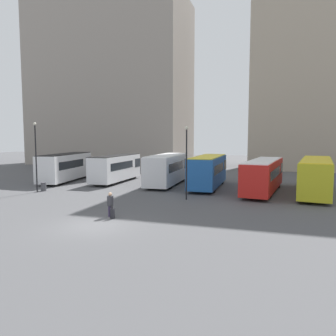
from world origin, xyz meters
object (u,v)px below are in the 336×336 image
object	(u,v)px
bus_1	(116,167)
bus_2	(167,169)
bus_5	(316,175)
traveler	(110,202)
trash_bin	(44,187)
lamp_post_0	(186,157)
bus_0	(66,166)
bus_4	(264,174)
suitcase	(113,213)
bus_3	(208,171)
lamp_post_1	(36,152)

from	to	relation	value
bus_1	bus_2	size ratio (longest dim) A/B	0.94
bus_5	traveler	bearing A→B (deg)	141.54
bus_2	trash_bin	bearing A→B (deg)	124.98
bus_1	trash_bin	world-z (taller)	bus_1
bus_5	lamp_post_0	distance (m)	12.49
bus_0	bus_2	distance (m)	12.47
lamp_post_0	bus_0	bearing A→B (deg)	157.34
bus_4	traveler	xyz separation A→B (m)	(-9.21, -13.39, -0.72)
bus_0	traveler	distance (m)	19.65
suitcase	bus_3	bearing A→B (deg)	-26.26
bus_5	bus_1	bearing A→B (deg)	92.16
bus_2	lamp_post_0	bearing A→B (deg)	-154.13
bus_1	bus_2	bearing A→B (deg)	-93.72
lamp_post_0	bus_1	bearing A→B (deg)	142.64
bus_4	lamp_post_1	distance (m)	21.73
bus_1	lamp_post_0	bearing A→B (deg)	-128.61
lamp_post_1	lamp_post_0	bearing A→B (deg)	2.91
bus_4	suitcase	world-z (taller)	bus_4
bus_0	trash_bin	bearing A→B (deg)	-170.64
trash_bin	lamp_post_1	bearing A→B (deg)	-97.39
bus_4	trash_bin	xyz separation A→B (m)	(-20.40, -6.09, -1.26)
bus_5	bus_0	bearing A→B (deg)	95.64
bus_0	bus_1	distance (m)	6.18
bus_0	bus_2	bearing A→B (deg)	-95.04
bus_5	suitcase	bearing A→B (deg)	143.06
bus_0	bus_5	size ratio (longest dim) A/B	0.85
suitcase	lamp_post_1	xyz separation A→B (m)	(-11.64, 6.90, 3.49)
bus_1	bus_3	bearing A→B (deg)	-95.87
bus_5	bus_4	bearing A→B (deg)	99.93
bus_3	lamp_post_0	bearing A→B (deg)	175.70
bus_0	bus_3	size ratio (longest dim) A/B	1.05
bus_2	bus_5	size ratio (longest dim) A/B	0.82
bus_5	lamp_post_0	size ratio (longest dim) A/B	1.92
bus_0	suitcase	size ratio (longest dim) A/B	10.72
bus_1	suitcase	world-z (taller)	bus_1
bus_4	lamp_post_0	xyz separation A→B (m)	(-5.98, -6.13, 1.89)
lamp_post_0	bus_2	bearing A→B (deg)	118.62
bus_2	trash_bin	world-z (taller)	bus_2
lamp_post_0	lamp_post_1	world-z (taller)	lamp_post_1
traveler	bus_4	bearing A→B (deg)	-48.33
lamp_post_0	trash_bin	distance (m)	14.75
bus_2	bus_3	xyz separation A→B (m)	(4.71, -0.62, -0.02)
bus_1	traveler	bearing A→B (deg)	-155.45
bus_0	lamp_post_1	distance (m)	8.29
bus_3	traveler	distance (m)	14.98
bus_5	lamp_post_1	size ratio (longest dim) A/B	1.78
traveler	suitcase	xyz separation A→B (m)	(0.35, -0.38, -0.63)
bus_0	suitcase	bearing A→B (deg)	-145.64
bus_0	bus_4	world-z (taller)	bus_0
bus_3	trash_bin	bearing A→B (deg)	114.88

